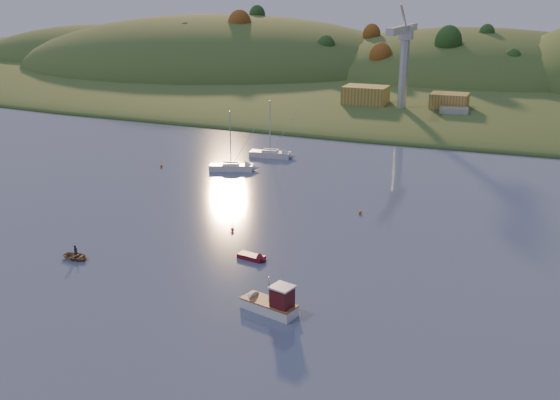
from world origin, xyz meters
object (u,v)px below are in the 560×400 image
at_px(sailboat_far, 231,166).
at_px(canoe, 76,257).
at_px(fishing_boat, 266,302).
at_px(red_tender, 257,258).
at_px(sailboat_near, 270,153).

height_order(sailboat_far, canoe, sailboat_far).
bearing_deg(fishing_boat, red_tender, -47.95).
distance_m(fishing_boat, sailboat_near, 60.91).
relative_size(sailboat_far, canoe, 3.17).
bearing_deg(red_tender, sailboat_near, 120.70).
xyz_separation_m(sailboat_near, canoe, (-2.30, -53.18, -0.36)).
bearing_deg(canoe, sailboat_far, 3.50).
bearing_deg(sailboat_near, canoe, -99.42).
bearing_deg(canoe, sailboat_near, 0.43).
height_order(fishing_boat, sailboat_near, sailboat_near).
height_order(fishing_boat, canoe, fishing_boat).
xyz_separation_m(sailboat_far, red_tender, (20.24, -34.23, -0.42)).
relative_size(sailboat_near, canoe, 3.25).
distance_m(fishing_boat, red_tender, 12.25).
xyz_separation_m(sailboat_near, sailboat_far, (-2.73, -11.29, -0.01)).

